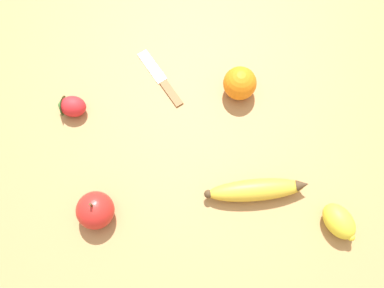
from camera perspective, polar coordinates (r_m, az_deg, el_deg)
name	(u,v)px	position (r m, az deg, el deg)	size (l,w,h in m)	color
ground_plane	(175,180)	(0.86, -2.23, -4.57)	(3.00, 3.00, 0.00)	#A87A47
banana	(257,190)	(0.84, 8.22, -5.78)	(0.19, 0.11, 0.04)	gold
orange	(240,83)	(0.91, 6.09, 7.67)	(0.07, 0.07, 0.07)	orange
strawberry	(71,106)	(0.93, -15.13, 4.65)	(0.07, 0.07, 0.04)	red
apple	(95,210)	(0.83, -12.18, -8.23)	(0.07, 0.07, 0.07)	red
lemon	(339,221)	(0.85, 18.18, -9.33)	(0.05, 0.08, 0.05)	yellow
paring_knife	(162,80)	(0.95, -3.87, 8.16)	(0.03, 0.15, 0.01)	silver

